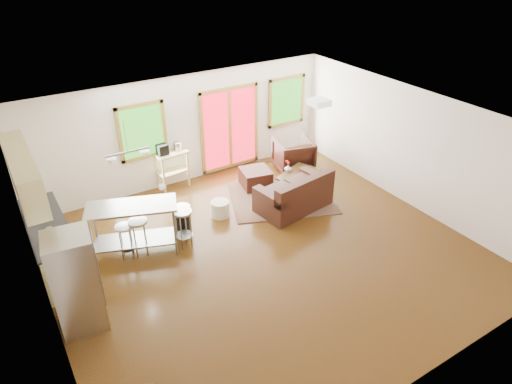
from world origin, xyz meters
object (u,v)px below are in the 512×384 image
armchair (293,154)px  kitchen_cart (170,157)px  island (133,221)px  coffee_table (298,175)px  loveseat (295,195)px  rug (282,198)px  refrigerator (77,282)px  ottoman (256,178)px

armchair → kitchen_cart: kitchen_cart is taller
island → coffee_table: bearing=5.0°
coffee_table → kitchen_cart: (-2.50, 1.67, 0.42)m
armchair → coffee_table: bearing=74.8°
kitchen_cart → armchair: bearing=-15.0°
island → loveseat: bearing=-5.5°
rug → refrigerator: 5.09m
ottoman → armchair: bearing=10.5°
loveseat → coffee_table: bearing=40.6°
ottoman → refrigerator: refrigerator is taller
ottoman → refrigerator: (-4.58, -2.32, 0.61)m
kitchen_cart → ottoman: bearing=-31.3°
armchair → rug: bearing=58.4°
rug → armchair: 1.56m
coffee_table → kitchen_cart: kitchen_cart is taller
refrigerator → rug: bearing=25.0°
loveseat → rug: bearing=79.5°
armchair → ottoman: armchair is taller
coffee_table → ottoman: bearing=141.4°
rug → loveseat: (-0.02, -0.51, 0.33)m
kitchen_cart → rug: bearing=-43.9°
rug → refrigerator: size_ratio=1.40×
coffee_table → loveseat: bearing=-131.2°
loveseat → armchair: size_ratio=1.89×
loveseat → kitchen_cart: kitchen_cart is taller
island → refrigerator: bearing=-134.2°
coffee_table → refrigerator: bearing=-162.5°
ottoman → island: bearing=-163.2°
loveseat → island: bearing=166.4°
island → rug: bearing=2.9°
coffee_table → ottoman: 1.02m
coffee_table → kitchen_cart: size_ratio=1.05×
armchair → island: 4.72m
rug → refrigerator: (-4.79, -1.52, 0.81)m
coffee_table → armchair: (0.48, 0.87, 0.10)m
coffee_table → island: (-4.07, -0.35, 0.35)m
rug → ottoman: (-0.21, 0.81, 0.21)m
coffee_table → ottoman: (-0.79, 0.63, -0.14)m
loveseat → ottoman: 1.34m
armchair → island: island is taller
loveseat → island: size_ratio=0.98×
ottoman → island: size_ratio=0.38×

